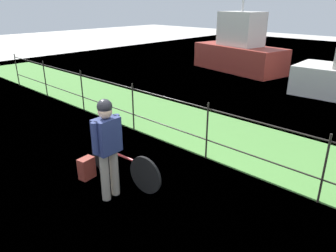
% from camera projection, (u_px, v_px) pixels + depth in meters
% --- Properties ---
extents(ground_plane, '(60.00, 60.00, 0.00)m').
position_uv_depth(ground_plane, '(116.00, 208.00, 4.99)').
color(ground_plane, beige).
extents(grass_strip, '(27.00, 2.40, 0.03)m').
position_uv_depth(grass_strip, '(237.00, 140.00, 7.37)').
color(grass_strip, '#569342').
rests_on(grass_strip, ground).
extents(iron_fence, '(18.04, 0.04, 1.20)m').
position_uv_depth(iron_fence, '(207.00, 127.00, 6.30)').
color(iron_fence, '#28231E').
rests_on(iron_fence, ground).
extents(bicycle_main, '(1.69, 0.22, 0.66)m').
position_uv_depth(bicycle_main, '(123.00, 164.00, 5.58)').
color(bicycle_main, black).
rests_on(bicycle_main, ground).
extents(wooden_crate, '(0.36, 0.31, 0.26)m').
position_uv_depth(wooden_crate, '(107.00, 136.00, 5.64)').
color(wooden_crate, '#A87F51').
rests_on(wooden_crate, bicycle_main).
extents(terrier_dog, '(0.32, 0.16, 0.18)m').
position_uv_depth(terrier_dog, '(107.00, 126.00, 5.55)').
color(terrier_dog, silver).
rests_on(terrier_dog, wooden_crate).
extents(cyclist_person, '(0.29, 0.54, 1.68)m').
position_uv_depth(cyclist_person, '(107.00, 141.00, 4.92)').
color(cyclist_person, gray).
rests_on(cyclist_person, ground).
extents(backpack_on_paving, '(0.22, 0.30, 0.40)m').
position_uv_depth(backpack_on_paving, '(87.00, 168.00, 5.77)').
color(backpack_on_paving, maroon).
rests_on(backpack_on_paving, ground).
extents(mooring_bollard, '(0.20, 0.20, 0.38)m').
position_uv_depth(mooring_bollard, '(104.00, 123.00, 7.94)').
color(mooring_bollard, '#38383D').
rests_on(mooring_bollard, ground).
extents(moored_boat_near, '(4.58, 2.52, 4.21)m').
position_uv_depth(moored_boat_near, '(239.00, 50.00, 14.56)').
color(moored_boat_near, '#9E3328').
rests_on(moored_boat_near, ground).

